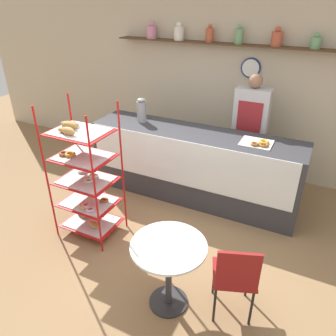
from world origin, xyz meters
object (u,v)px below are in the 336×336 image
object	(u,v)px
cafe_table	(169,261)
coffee_carafe	(142,110)
person_worker	(249,130)
pastry_rack	(85,178)
donut_tray_counter	(259,143)
cafe_chair	(236,275)

from	to	relation	value
cafe_table	coffee_carafe	xyz separation A→B (m)	(-1.37, 1.91, 0.64)
person_worker	cafe_table	xyz separation A→B (m)	(-0.08, -2.47, -0.40)
pastry_rack	cafe_table	world-z (taller)	pastry_rack
pastry_rack	donut_tray_counter	size ratio (longest dim) A/B	4.29
pastry_rack	coffee_carafe	size ratio (longest dim) A/B	4.77
person_worker	cafe_chair	xyz separation A→B (m)	(0.51, -2.34, -0.42)
donut_tray_counter	cafe_table	bearing A→B (deg)	-100.25
cafe_chair	cafe_table	bearing A→B (deg)	-8.14
cafe_table	donut_tray_counter	distance (m)	1.94
pastry_rack	cafe_table	xyz separation A→B (m)	(1.37, -0.56, -0.21)
pastry_rack	donut_tray_counter	world-z (taller)	pastry_rack
person_worker	donut_tray_counter	size ratio (longest dim) A/B	4.48
pastry_rack	donut_tray_counter	xyz separation A→B (m)	(1.71, 1.29, 0.27)
cafe_table	pastry_rack	bearing A→B (deg)	157.68
person_worker	cafe_chair	size ratio (longest dim) A/B	2.03
pastry_rack	coffee_carafe	distance (m)	1.41
person_worker	coffee_carafe	xyz separation A→B (m)	(-1.45, -0.56, 0.24)
pastry_rack	person_worker	bearing A→B (deg)	52.75
person_worker	coffee_carafe	size ratio (longest dim) A/B	4.98
coffee_carafe	donut_tray_counter	world-z (taller)	coffee_carafe
person_worker	cafe_table	distance (m)	2.50
cafe_chair	person_worker	bearing A→B (deg)	-97.83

